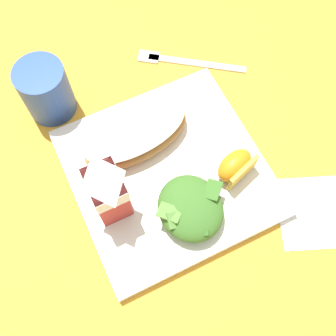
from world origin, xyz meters
TOP-DOWN VIEW (x-y plane):
  - ground at (0.00, 0.00)m, footprint 3.00×3.00m
  - white_plate at (0.00, 0.00)m, footprint 0.28×0.28m
  - cheesy_pizza_bread at (0.07, 0.02)m, footprint 0.09×0.18m
  - green_salad_pile at (-0.07, -0.00)m, footprint 0.10×0.11m
  - milk_carton at (-0.01, 0.10)m, footprint 0.06×0.04m
  - orange_wedge_front at (-0.04, -0.09)m, footprint 0.05×0.07m
  - paper_napkin at (-0.15, -0.17)m, footprint 0.14×0.14m
  - metal_fork at (0.18, -0.11)m, footprint 0.12×0.16m
  - drinking_blue_cup at (0.19, 0.12)m, footprint 0.08×0.08m

SIDE VIEW (x-z plane):
  - ground at x=0.00m, z-range 0.00..0.00m
  - paper_napkin at x=-0.15m, z-range 0.00..0.00m
  - metal_fork at x=0.18m, z-range 0.00..0.01m
  - white_plate at x=0.00m, z-range 0.00..0.02m
  - cheesy_pizza_bread at x=0.07m, z-range 0.02..0.05m
  - orange_wedge_front at x=-0.04m, z-range 0.02..0.06m
  - green_salad_pile at x=-0.07m, z-range 0.02..0.06m
  - drinking_blue_cup at x=0.19m, z-range 0.00..0.09m
  - milk_carton at x=-0.01m, z-range 0.02..0.13m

